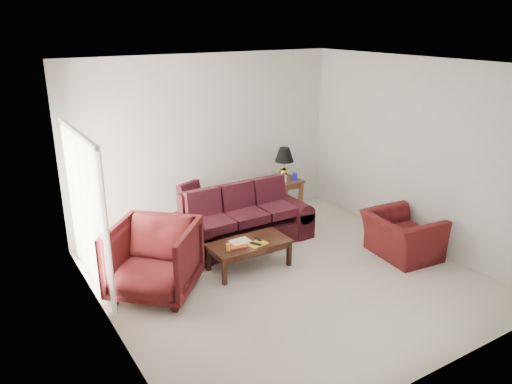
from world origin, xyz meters
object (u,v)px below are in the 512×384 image
(sofa, at_px, (244,217))
(coffee_table, at_px, (249,255))
(floor_lamp, at_px, (80,207))
(armchair_left, at_px, (154,259))
(end_table, at_px, (283,196))
(armchair_right, at_px, (402,235))

(sofa, distance_m, coffee_table, 0.91)
(floor_lamp, bearing_deg, sofa, -20.29)
(sofa, height_order, armchair_left, armchair_left)
(coffee_table, bearing_deg, floor_lamp, 139.27)
(end_table, distance_m, armchair_right, 2.58)
(floor_lamp, xyz_separation_m, armchair_right, (4.23, -2.58, -0.49))
(floor_lamp, xyz_separation_m, coffee_table, (2.00, -1.67, -0.62))
(sofa, distance_m, end_table, 1.58)
(floor_lamp, height_order, coffee_table, floor_lamp)
(coffee_table, bearing_deg, armchair_left, 177.12)
(floor_lamp, height_order, armchair_left, floor_lamp)
(armchair_left, xyz_separation_m, coffee_table, (1.45, -0.05, -0.29))
(sofa, bearing_deg, end_table, 25.79)
(end_table, distance_m, floor_lamp, 3.75)
(end_table, height_order, floor_lamp, floor_lamp)
(floor_lamp, relative_size, armchair_left, 1.51)
(end_table, xyz_separation_m, armchair_right, (0.52, -2.52, 0.01))
(armchair_left, bearing_deg, coffee_table, 40.33)
(sofa, height_order, floor_lamp, floor_lamp)
(coffee_table, bearing_deg, sofa, 63.87)
(armchair_right, bearing_deg, armchair_left, 81.19)
(armchair_left, bearing_deg, armchair_right, 27.84)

